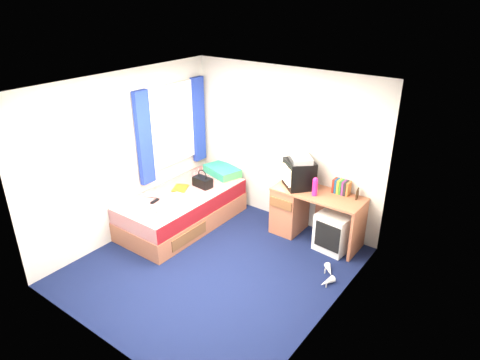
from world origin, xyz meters
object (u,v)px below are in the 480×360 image
Objects in this scene: water_bottle at (152,195)px; desk at (301,209)px; crt_tv at (299,174)px; picture_frame at (357,194)px; aerosol_can at (311,183)px; bed at (183,209)px; handbag at (203,182)px; storage_cube at (334,231)px; colour_swatch_fan at (155,210)px; pink_water_bottle at (315,187)px; towel at (179,200)px; remote_control at (155,201)px; pillow at (222,171)px; vcr at (300,158)px; white_heels at (328,276)px; magazine at (180,188)px.

desk is at bearing 33.60° from water_bottle.
crt_tv is 0.86m from picture_frame.
aerosol_can is (-0.67, -0.07, 0.01)m from picture_frame.
bed is 2.02m from aerosol_can.
storage_cube is at bearing 16.57° from handbag.
pink_water_bottle is at bearing 37.73° from colour_swatch_fan.
picture_frame reaches higher than water_bottle.
water_bottle is 0.91× the size of colour_swatch_fan.
pink_water_bottle is 2.39m from water_bottle.
remote_control is at bearing -147.15° from towel.
water_bottle is at bearing -103.79° from pillow.
desk is 0.79m from vcr.
vcr is at bearing 24.88° from handbag.
desk is at bearing 38.45° from towel.
pillow is 1.08× the size of storage_cube.
remote_control is at bearing -146.42° from storage_cube.
desk is 1.21m from white_heels.
aerosol_can is at bearing 175.65° from picture_frame.
storage_cube is 0.76m from aerosol_can.
picture_frame is at bearing 2.35° from pillow.
towel is at bearing 22.99° from remote_control.
remote_control is (0.01, -0.55, 0.00)m from magazine.
magazine is (-1.65, -0.76, -0.40)m from crt_tv.
bed is 1.98m from vcr.
vcr is at bearing 139.78° from white_heels.
water_bottle is at bearing -105.75° from magazine.
desk is 2.75× the size of white_heels.
picture_frame is at bearing 27.74° from water_bottle.
storage_cube is 2.14m from handbag.
handbag is 0.68× the size of white_heels.
magazine reaches higher than bed.
storage_cube is 2.77× the size of water_bottle.
water_bottle is (-0.13, -0.47, 0.03)m from magazine.
bed is 8.39× the size of pink_water_bottle.
bed is 14.29× the size of picture_frame.
towel is (0.08, -0.61, -0.04)m from handbag.
pink_water_bottle is 0.50× the size of white_heels.
aerosol_can is (0.16, 0.08, -0.36)m from vcr.
aerosol_can reaches higher than magazine.
aerosol_can is 1.70m from handbag.
desk reaches higher than towel.
pink_water_bottle is 2.26m from colour_swatch_fan.
desk is at bearing 23.92° from magazine.
bed is 12.42× the size of aerosol_can.
pillow is at bearing 172.04° from picture_frame.
vcr reaches higher than water_bottle.
remote_control reaches higher than white_heels.
storage_cube is 1.41× the size of vcr.
towel is 0.39m from colour_swatch_fan.
storage_cube is 1.13m from vcr.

